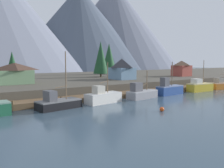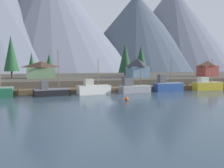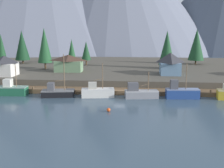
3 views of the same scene
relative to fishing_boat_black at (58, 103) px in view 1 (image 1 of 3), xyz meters
The scene contains 18 objects.
ground_plane 26.18m from the fishing_boat_black, 58.56° to the left, with size 400.00×400.00×1.00m, color #384C5B.
dock 14.30m from the fishing_boat_black, 17.46° to the left, with size 80.00×4.00×1.60m.
shoreline_bank 36.91m from the fishing_boat_black, 68.32° to the left, with size 400.00×56.00×2.50m, color #4C473D.
mountain_east_peak 164.32m from the fishing_boat_black, 61.93° to the left, with size 112.72×112.72×67.31m, color #475160.
mountain_far_ridge 192.34m from the fishing_boat_black, 52.57° to the left, with size 122.26×122.26×79.56m, color slate.
fishing_boat_black is the anchor object (origin of this frame).
fishing_boat_white 8.91m from the fishing_boat_black, ahead, with size 7.41×3.61×7.52m.
fishing_boat_grey 18.27m from the fishing_boat_black, ahead, with size 7.41×3.62×5.73m.
fishing_boat_blue 27.13m from the fishing_boat_black, ahead, with size 7.22×2.75×7.55m.
fishing_boat_yellow 38.08m from the fishing_boat_black, ahead, with size 7.27×3.14×7.88m.
fishing_boat_orange 47.10m from the fishing_boat_black, ahead, with size 7.09×3.60×9.34m.
house_red 54.09m from the fishing_boat_black, 18.62° to the left, with size 5.35×5.16×5.22m.
house_green 20.56m from the fishing_boat_black, 95.78° to the left, with size 7.98×4.22×4.83m.
house_blue 32.07m from the fishing_boat_black, 34.22° to the left, with size 5.52×7.11×5.82m.
conifer_near_left 55.53m from the fishing_boat_black, 47.56° to the left, with size 5.34×5.34×11.86m.
conifer_back_left 40.00m from the fishing_boat_black, 48.00° to the left, with size 4.84×4.84×11.44m.
conifer_back_right 35.23m from the fishing_boat_black, 89.15° to the left, with size 3.13×3.13×7.85m.
channel_buoy 16.67m from the fishing_boat_black, 41.25° to the right, with size 0.70×0.70×0.70m, color #E04C19.
Camera 1 is at (-27.98, -38.94, 7.88)m, focal length 38.41 mm.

